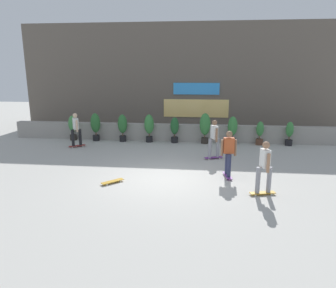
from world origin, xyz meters
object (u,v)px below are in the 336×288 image
at_px(potted_plant_1, 95,125).
at_px(potted_plant_3, 149,126).
at_px(potted_plant_4, 175,128).
at_px(potted_plant_5, 205,126).
at_px(skater_by_wall_right, 229,152).
at_px(potted_plant_2, 123,126).
at_px(potted_plant_0, 73,126).
at_px(skater_mid_plaza, 214,138).
at_px(potted_plant_7, 260,132).
at_px(potted_plant_8, 289,133).
at_px(skateboard_near_camera, 113,181).
at_px(potted_plant_6, 233,128).
at_px(skater_foreground, 265,166).
at_px(skater_by_wall_left, 76,128).

bearing_deg(potted_plant_1, potted_plant_3, 0.00).
bearing_deg(potted_plant_4, potted_plant_3, -180.00).
relative_size(potted_plant_5, skater_by_wall_right, 0.93).
distance_m(potted_plant_3, potted_plant_4, 1.35).
bearing_deg(potted_plant_2, potted_plant_5, 0.00).
bearing_deg(potted_plant_0, skater_mid_plaza, -20.85).
bearing_deg(potted_plant_7, potted_plant_2, 180.00).
bearing_deg(potted_plant_8, potted_plant_7, -180.00).
bearing_deg(skater_by_wall_right, skateboard_near_camera, -165.28).
bearing_deg(potted_plant_5, potted_plant_8, 0.00).
distance_m(potted_plant_7, skateboard_near_camera, 8.60).
bearing_deg(potted_plant_2, potted_plant_8, 0.00).
bearing_deg(potted_plant_0, potted_plant_4, 0.00).
bearing_deg(potted_plant_6, skater_mid_plaza, -109.89).
height_order(potted_plant_5, skater_by_wall_right, skater_by_wall_right).
relative_size(potted_plant_6, skater_mid_plaza, 0.85).
bearing_deg(skateboard_near_camera, potted_plant_4, 75.78).
bearing_deg(potted_plant_6, skateboard_near_camera, -126.26).
xyz_separation_m(potted_plant_3, skater_by_wall_right, (3.72, -5.17, 0.09)).
height_order(potted_plant_4, potted_plant_7, potted_plant_4).
relative_size(potted_plant_4, potted_plant_5, 0.85).
relative_size(potted_plant_6, skateboard_near_camera, 2.02).
bearing_deg(potted_plant_1, skater_foreground, -41.35).
distance_m(potted_plant_2, potted_plant_4, 2.78).
distance_m(potted_plant_0, potted_plant_1, 1.29).
relative_size(potted_plant_7, skater_mid_plaza, 0.71).
bearing_deg(potted_plant_6, potted_plant_8, 0.00).
relative_size(skater_mid_plaza, skater_by_wall_right, 1.00).
bearing_deg(potted_plant_2, skater_foreground, -47.55).
relative_size(potted_plant_1, potted_plant_4, 1.11).
bearing_deg(potted_plant_7, potted_plant_6, 180.00).
distance_m(potted_plant_8, skater_foreground, 7.13).
xyz_separation_m(potted_plant_5, skater_by_wall_left, (-6.31, -1.48, 0.01)).
distance_m(potted_plant_2, skateboard_near_camera, 6.37).
xyz_separation_m(potted_plant_7, skater_mid_plaza, (-2.41, -2.85, 0.30)).
xyz_separation_m(potted_plant_4, potted_plant_5, (1.57, 0.00, 0.17)).
xyz_separation_m(skater_by_wall_left, skater_foreground, (8.08, -5.21, 0.00)).
distance_m(potted_plant_4, skater_by_wall_left, 4.97).
xyz_separation_m(potted_plant_0, potted_plant_4, (5.54, 0.00, 0.01)).
bearing_deg(skater_foreground, potted_plant_0, 143.02).
xyz_separation_m(potted_plant_6, skateboard_near_camera, (-4.55, -6.20, -0.76)).
distance_m(potted_plant_8, skateboard_near_camera, 9.66).
bearing_deg(skateboard_near_camera, potted_plant_6, 53.74).
bearing_deg(potted_plant_0, potted_plant_5, 0.00).
distance_m(skater_mid_plaza, skater_by_wall_right, 2.35).
relative_size(potted_plant_2, potted_plant_8, 1.19).
relative_size(potted_plant_2, potted_plant_4, 1.08).
distance_m(potted_plant_1, potted_plant_3, 2.91).
bearing_deg(skater_by_wall_left, potted_plant_0, 118.41).
bearing_deg(potted_plant_8, skater_by_wall_right, -123.61).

